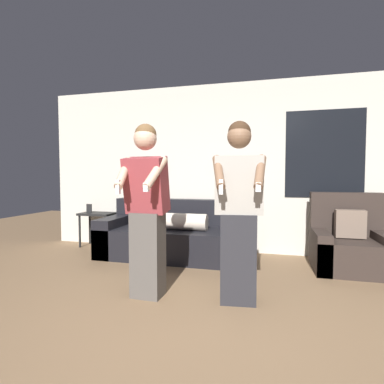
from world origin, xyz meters
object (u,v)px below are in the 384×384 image
(armchair, at_px, (349,245))
(person_left, at_px, (147,209))
(couch, at_px, (174,236))
(side_table, at_px, (97,218))
(person_right, at_px, (239,211))

(armchair, bearing_deg, person_left, -146.12)
(couch, distance_m, person_left, 1.67)
(couch, xyz_separation_m, side_table, (-1.49, 0.27, 0.19))
(side_table, relative_size, person_right, 0.42)
(side_table, distance_m, person_left, 2.53)
(armchair, distance_m, side_table, 3.93)
(armchair, xyz_separation_m, person_left, (-2.21, -1.48, 0.57))
(armchair, xyz_separation_m, side_table, (-3.91, 0.34, 0.17))
(couch, xyz_separation_m, person_left, (0.22, -1.55, 0.59))
(couch, height_order, armchair, armchair)
(couch, xyz_separation_m, person_right, (1.12, -1.45, 0.58))
(couch, distance_m, side_table, 1.52)
(armchair, distance_m, person_left, 2.72)
(person_right, bearing_deg, armchair, 46.63)
(person_left, bearing_deg, armchair, 33.88)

